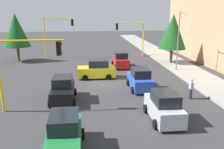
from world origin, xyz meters
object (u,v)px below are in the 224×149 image
Objects in this scene: street_lamp_curbside at (180,35)px; traffic_signal_far_left at (131,32)px; traffic_signal_near_right at (26,60)px; tree_opposite_side at (16,30)px; car_yellow at (97,70)px; car_red at (121,60)px; car_blue at (140,80)px; tree_roadside_mid at (173,31)px; car_black at (63,90)px; car_silver at (164,107)px; pedestrian_crossing at (191,88)px; car_green at (65,135)px; traffic_signal_far_right at (56,30)px.

traffic_signal_far_left is at bearing -161.08° from street_lamp_curbside.
traffic_signal_far_left is 22.95m from traffic_signal_near_right.
tree_opposite_side reaches higher than car_yellow.
car_red is 8.82m from car_blue.
traffic_signal_far_left is 0.80× the size of tree_roadside_mid.
car_black is at bearing -57.83° from street_lamp_curbside.
car_silver is 2.28× the size of pedestrian_crossing.
car_black is (18.32, -9.05, -2.88)m from traffic_signal_far_left.
car_yellow is 13.74m from car_green.
traffic_signal_near_right is at bearing -48.14° from tree_roadside_mid.
traffic_signal_near_right reaches higher than car_green.
traffic_signal_far_right reaches higher than car_yellow.
traffic_signal_near_right reaches higher than pedestrian_crossing.
car_silver is at bearing 35.14° from tree_opposite_side.
traffic_signal_far_left is at bearing 171.98° from car_blue.
car_silver is 6.88m from car_green.
car_blue is 2.21× the size of pedestrian_crossing.
traffic_signal_far_left is 27.03m from car_green.
traffic_signal_far_right is 18.77m from car_black.
tree_roadside_mid is 18.53m from car_black.
car_silver is at bearing -44.45° from pedestrian_crossing.
traffic_signal_far_right is 1.55× the size of car_green.
car_yellow is at bearing 170.17° from car_green.
car_blue is (-3.86, 8.99, -2.83)m from traffic_signal_near_right.
car_green is at bearing -32.91° from car_blue.
traffic_signal_far_left is 1.38× the size of car_green.
car_silver reaches higher than pedestrian_crossing.
tree_opposite_side reaches higher than traffic_signal_far_right.
tree_opposite_side is 25.42m from car_silver.
street_lamp_curbside reaches higher than car_black.
pedestrian_crossing is (-3.52, 3.45, 0.01)m from car_silver.
tree_roadside_mid is (6.00, 15.74, 0.12)m from traffic_signal_far_right.
car_black is 10.39m from pedestrian_crossing.
street_lamp_curbside is at bearing 64.18° from car_red.
traffic_signal_near_right is at bearing 0.34° from traffic_signal_far_right.
traffic_signal_near_right is 3.96m from car_black.
car_yellow is 1.02× the size of car_silver.
traffic_signal_far_right is (-20.00, -0.12, 0.49)m from traffic_signal_near_right.
traffic_signal_near_right is 20.01m from traffic_signal_far_right.
traffic_signal_far_left is 1.35× the size of car_yellow.
car_green is (15.15, -11.92, -3.45)m from street_lamp_curbside.
tree_opposite_side is 1.69× the size of car_yellow.
car_silver is at bearing 1.17° from car_blue.
tree_opposite_side is 25.01m from pedestrian_crossing.
car_green reaches higher than pedestrian_crossing.
street_lamp_curbside is 9.61m from pedestrian_crossing.
tree_roadside_mid reaches higher than car_red.
tree_roadside_mid is 1.76× the size of car_red.
tree_roadside_mid is 1.76× the size of car_blue.
street_lamp_curbside is 1.81× the size of car_green.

